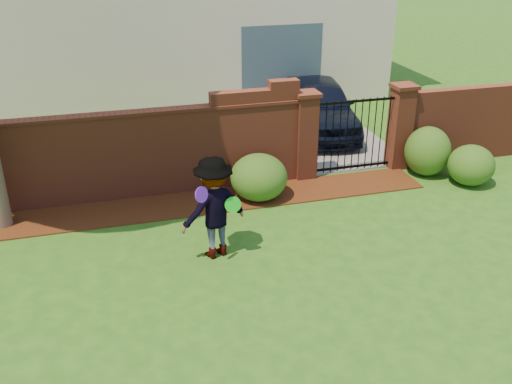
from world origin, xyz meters
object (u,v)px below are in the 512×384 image
object	(u,v)px
man	(215,209)
frisbee_green	(233,205)
car	(321,108)
frisbee_purple	(201,195)

from	to	relation	value
man	frisbee_green	xyz separation A→B (m)	(0.26, -0.17, 0.12)
man	frisbee_green	distance (m)	0.33
car	frisbee_green	size ratio (longest dim) A/B	15.41
frisbee_purple	frisbee_green	size ratio (longest dim) A/B	0.95
car	frisbee_purple	xyz separation A→B (m)	(-4.13, -5.57, 0.64)
car	frisbee_green	bearing A→B (deg)	-114.36
frisbee_purple	car	bearing A→B (deg)	53.44
man	frisbee_green	bearing A→B (deg)	129.23
frisbee_purple	frisbee_green	distance (m)	0.66
car	man	world-z (taller)	man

